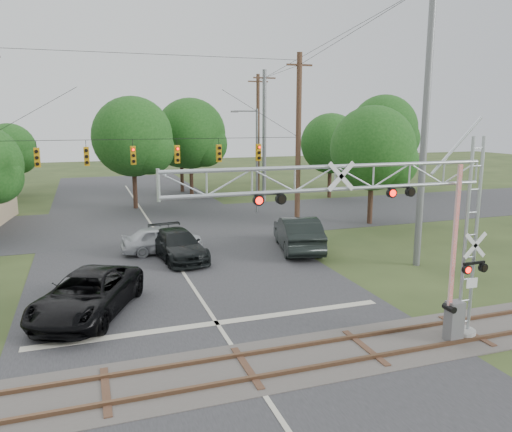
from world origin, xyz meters
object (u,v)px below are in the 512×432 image
object	(u,v)px
pickup_black	(87,294)
sedan_silver	(162,239)
crossing_gantry	(392,222)
traffic_signal_span	(170,146)
car_dark	(178,245)
streetlight	(255,155)

from	to	relation	value
pickup_black	sedan_silver	xyz separation A→B (m)	(4.01, 8.04, -0.06)
crossing_gantry	pickup_black	distance (m)	11.37
traffic_signal_span	sedan_silver	size ratio (longest dim) A/B	4.37
traffic_signal_span	sedan_silver	xyz separation A→B (m)	(-1.26, -4.07, -4.88)
car_dark	sedan_silver	world-z (taller)	car_dark
crossing_gantry	streetlight	distance (m)	24.32
car_dark	sedan_silver	xyz separation A→B (m)	(-0.57, 1.51, -0.00)
traffic_signal_span	car_dark	xyz separation A→B (m)	(-0.69, -5.59, -4.88)
traffic_signal_span	pickup_black	size ratio (longest dim) A/B	3.29
pickup_black	streetlight	distance (m)	22.17
car_dark	sedan_silver	size ratio (longest dim) A/B	1.18
car_dark	streetlight	bearing A→B (deg)	46.32
pickup_black	streetlight	xyz separation A→B (m)	(12.73, 17.77, 3.66)
car_dark	traffic_signal_span	bearing A→B (deg)	75.24
crossing_gantry	sedan_silver	size ratio (longest dim) A/B	2.38
traffic_signal_span	car_dark	bearing A→B (deg)	-97.01
streetlight	car_dark	bearing A→B (deg)	-125.94
car_dark	crossing_gantry	bearing A→B (deg)	-79.12
sedan_silver	car_dark	bearing A→B (deg)	-160.53
traffic_signal_span	crossing_gantry	bearing A→B (deg)	-78.86
crossing_gantry	sedan_silver	xyz separation A→B (m)	(-4.87, 14.28, -3.44)
pickup_black	crossing_gantry	bearing A→B (deg)	-10.76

